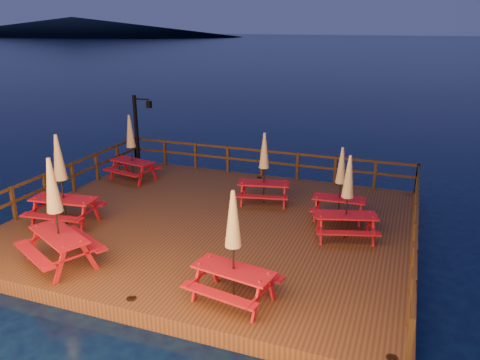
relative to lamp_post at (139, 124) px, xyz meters
The scene contains 13 objects.
ground 7.39m from the lamp_post, 40.16° to the right, with size 500.00×500.00×0.00m, color black.
deck 7.33m from the lamp_post, 40.16° to the right, with size 12.00×10.00×0.40m, color #462916.
deck_piles 7.48m from the lamp_post, 40.16° to the right, with size 11.44×9.44×1.40m.
railing 6.15m from the lamp_post, 27.22° to the right, with size 11.80×9.75×1.10m.
lamp_post is the anchor object (origin of this frame).
headland_left 241.46m from the lamp_post, 129.82° to the left, with size 180.00×84.00×9.00m, color black.
picnic_table_0 6.45m from the lamp_post, 78.90° to the right, with size 2.14×1.84×2.81m.
picnic_table_1 11.31m from the lamp_post, 48.03° to the right, with size 2.05×1.78×2.60m.
picnic_table_2 2.11m from the lamp_post, 67.28° to the right, with size 2.06×1.82×2.57m.
picnic_table_3 10.37m from the lamp_post, 24.90° to the right, with size 2.06×1.86×2.47m.
picnic_table_4 8.87m from the lamp_post, 71.31° to the right, with size 2.49×2.33×2.82m.
picnic_table_5 6.87m from the lamp_post, 21.52° to the right, with size 1.98×1.75×2.45m.
picnic_table_6 9.49m from the lamp_post, 18.36° to the right, with size 1.70×1.43×2.32m.
Camera 1 is at (5.46, -12.25, 6.27)m, focal length 35.00 mm.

